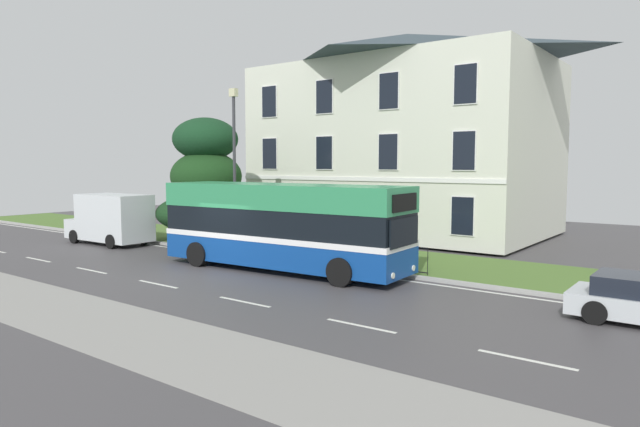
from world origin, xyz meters
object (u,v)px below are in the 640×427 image
object	(u,v)px
single_decker_bus	(283,225)
street_lamp_post	(234,158)
white_panel_van	(111,219)
evergreen_tree	(208,188)
litter_bin	(273,237)
georgian_townhouse	(406,133)

from	to	relation	value
single_decker_bus	street_lamp_post	distance (m)	6.05
white_panel_van	evergreen_tree	bearing A→B (deg)	-136.42
single_decker_bus	litter_bin	size ratio (longest dim) A/B	8.27
evergreen_tree	white_panel_van	xyz separation A→B (m)	(-3.37, -3.34, -1.52)
white_panel_van	litter_bin	bearing A→B (deg)	-163.47
white_panel_van	litter_bin	xyz separation A→B (m)	(8.34, 2.67, -0.54)
litter_bin	georgian_townhouse	bearing A→B (deg)	83.31
georgian_townhouse	evergreen_tree	bearing A→B (deg)	-123.02
evergreen_tree	single_decker_bus	xyz separation A→B (m)	(7.98, -3.48, -1.09)
evergreen_tree	single_decker_bus	bearing A→B (deg)	-23.60
georgian_townhouse	single_decker_bus	distance (m)	13.71
evergreen_tree	single_decker_bus	world-z (taller)	evergreen_tree
georgian_townhouse	single_decker_bus	size ratio (longest dim) A/B	1.54
georgian_townhouse	white_panel_van	world-z (taller)	georgian_townhouse
white_panel_van	street_lamp_post	bearing A→B (deg)	-161.80
georgian_townhouse	street_lamp_post	size ratio (longest dim) A/B	2.13
single_decker_bus	white_panel_van	distance (m)	11.35
evergreen_tree	street_lamp_post	bearing A→B (deg)	-19.66
single_decker_bus	street_lamp_post	xyz separation A→B (m)	(-4.94, 2.40, 2.55)
evergreen_tree	litter_bin	size ratio (longest dim) A/B	5.09
single_decker_bus	litter_bin	distance (m)	4.23
single_decker_bus	litter_bin	world-z (taller)	single_decker_bus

